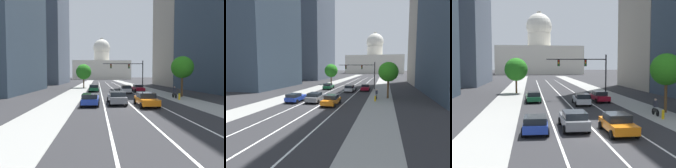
{
  "view_description": "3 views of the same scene",
  "coord_description": "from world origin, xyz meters",
  "views": [
    {
      "loc": [
        -3.79,
        -19.14,
        3.39
      ],
      "look_at": [
        -0.54,
        20.49,
        1.42
      ],
      "focal_mm": 28.91,
      "sensor_mm": 36.0,
      "label": 1
    },
    {
      "loc": [
        8.9,
        -24.41,
        5.49
      ],
      "look_at": [
        -1.7,
        16.19,
        1.47
      ],
      "focal_mm": 29.09,
      "sensor_mm": 36.0,
      "label": 2
    },
    {
      "loc": [
        -4.9,
        -19.33,
        5.14
      ],
      "look_at": [
        -0.54,
        16.03,
        2.58
      ],
      "focal_mm": 43.7,
      "sensor_mm": 36.0,
      "label": 3
    }
  ],
  "objects": [
    {
      "name": "traffic_signal_mast",
      "position": [
        3.48,
        20.57,
        4.69
      ],
      "size": [
        9.04,
        0.39,
        6.62
      ],
      "color": "black",
      "rests_on": "ground"
    },
    {
      "name": "car_crimson",
      "position": [
        4.56,
        17.14,
        0.76
      ],
      "size": [
        2.12,
        4.35,
        1.46
      ],
      "rotation": [
        0.0,
        0.0,
        1.61
      ],
      "color": "maroon",
      "rests_on": "ground"
    },
    {
      "name": "sidewalk_right",
      "position": [
        8.14,
        35.0,
        0.01
      ],
      "size": [
        4.13,
        130.0,
        0.01
      ],
      "primitive_type": "cube",
      "color": "gray",
      "rests_on": "ground"
    },
    {
      "name": "lane_stripe_right",
      "position": [
        3.04,
        25.0,
        0.01
      ],
      "size": [
        0.16,
        90.0,
        0.01
      ],
      "primitive_type": "cube",
      "color": "white",
      "rests_on": "ground"
    },
    {
      "name": "car_blue",
      "position": [
        -4.56,
        0.99,
        0.73
      ],
      "size": [
        2.08,
        4.23,
        1.38
      ],
      "rotation": [
        0.0,
        0.0,
        1.54
      ],
      "color": "#1E389E",
      "rests_on": "ground"
    },
    {
      "name": "lane_stripe_center",
      "position": [
        0.0,
        25.0,
        0.01
      ],
      "size": [
        0.16,
        90.0,
        0.01
      ],
      "primitive_type": "cube",
      "color": "white",
      "rests_on": "ground"
    },
    {
      "name": "street_tree_near_right",
      "position": [
        9.41,
        8.0,
        4.6
      ],
      "size": [
        3.39,
        3.39,
        6.32
      ],
      "color": "#51381E",
      "rests_on": "ground"
    },
    {
      "name": "car_gray",
      "position": [
        -1.52,
        1.77,
        0.79
      ],
      "size": [
        2.08,
        4.65,
        1.51
      ],
      "rotation": [
        0.0,
        0.0,
        1.58
      ],
      "color": "slate",
      "rests_on": "ground"
    },
    {
      "name": "car_silver",
      "position": [
        1.51,
        14.45,
        0.79
      ],
      "size": [
        2.08,
        4.62,
        1.51
      ],
      "rotation": [
        0.0,
        0.0,
        1.54
      ],
      "color": "#B2B5BA",
      "rests_on": "ground"
    },
    {
      "name": "fire_hydrant",
      "position": [
        7.43,
        4.62,
        0.46
      ],
      "size": [
        0.26,
        0.35,
        0.91
      ],
      "color": "yellow",
      "rests_on": "ground"
    },
    {
      "name": "street_tree_near_left",
      "position": [
        -7.42,
        29.66,
        4.25
      ],
      "size": [
        4.09,
        4.09,
        6.31
      ],
      "color": "#51381E",
      "rests_on": "ground"
    },
    {
      "name": "car_orange",
      "position": [
        1.52,
        0.07,
        0.77
      ],
      "size": [
        2.06,
        4.34,
        1.49
      ],
      "rotation": [
        0.0,
        0.0,
        1.57
      ],
      "color": "orange",
      "rests_on": "ground"
    },
    {
      "name": "cyclist",
      "position": [
        7.56,
        6.45,
        0.85
      ],
      "size": [
        0.37,
        1.7,
        1.72
      ],
      "rotation": [
        0.0,
        0.0,
        1.54
      ],
      "color": "black",
      "rests_on": "ground"
    },
    {
      "name": "capitol_building",
      "position": [
        0.0,
        131.62,
        10.21
      ],
      "size": [
        44.69,
        27.94,
        33.95
      ],
      "color": "beige",
      "rests_on": "ground"
    },
    {
      "name": "lane_stripe_left",
      "position": [
        -3.04,
        25.0,
        0.01
      ],
      "size": [
        0.16,
        90.0,
        0.01
      ],
      "primitive_type": "cube",
      "color": "white",
      "rests_on": "ground"
    },
    {
      "name": "car_green",
      "position": [
        -4.55,
        17.84,
        0.75
      ],
      "size": [
        2.19,
        4.66,
        1.45
      ],
      "rotation": [
        0.0,
        0.0,
        1.61
      ],
      "color": "#14512D",
      "rests_on": "ground"
    },
    {
      "name": "sidewalk_left",
      "position": [
        -8.14,
        35.0,
        0.01
      ],
      "size": [
        4.13,
        130.0,
        0.01
      ],
      "primitive_type": "cube",
      "color": "gray",
      "rests_on": "ground"
    },
    {
      "name": "ground_plane",
      "position": [
        0.0,
        40.0,
        0.0
      ],
      "size": [
        400.0,
        400.0,
        0.0
      ],
      "primitive_type": "plane",
      "color": "#2B2B2D"
    }
  ]
}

